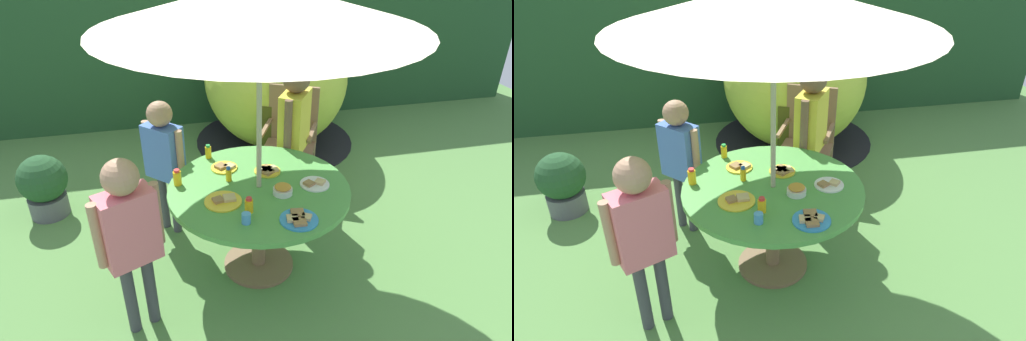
% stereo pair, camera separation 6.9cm
% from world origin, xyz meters
% --- Properties ---
extents(ground_plane, '(10.00, 10.00, 0.02)m').
position_xyz_m(ground_plane, '(0.00, 0.00, -0.01)').
color(ground_plane, '#548442').
extents(hedge_backdrop, '(9.00, 0.70, 1.94)m').
position_xyz_m(hedge_backdrop, '(0.00, 3.30, 0.97)').
color(hedge_backdrop, '#234C28').
rests_on(hedge_backdrop, ground_plane).
extents(garden_table, '(1.31, 1.31, 0.74)m').
position_xyz_m(garden_table, '(0.00, 0.00, 0.61)').
color(garden_table, brown).
rests_on(garden_table, ground_plane).
extents(patio_umbrella, '(2.03, 2.03, 2.12)m').
position_xyz_m(patio_umbrella, '(0.00, 0.00, 1.98)').
color(patio_umbrella, '#B7AD8C').
rests_on(patio_umbrella, ground_plane).
extents(wooden_chair, '(0.64, 0.63, 1.04)m').
position_xyz_m(wooden_chair, '(0.58, 1.13, 0.57)').
color(wooden_chair, brown).
rests_on(wooden_chair, ground_plane).
extents(dome_tent, '(2.23, 2.23, 1.61)m').
position_xyz_m(dome_tent, '(0.71, 2.22, 0.80)').
color(dome_tent, '#B2C63F').
rests_on(dome_tent, ground_plane).
extents(potted_plant, '(0.43, 0.43, 0.60)m').
position_xyz_m(potted_plant, '(-1.74, 1.12, 0.32)').
color(potted_plant, '#595960').
rests_on(potted_plant, ground_plane).
extents(child_in_yellow_shirt, '(0.36, 0.41, 1.38)m').
position_xyz_m(child_in_yellow_shirt, '(0.49, 0.75, 0.88)').
color(child_in_yellow_shirt, '#3F3F47').
rests_on(child_in_yellow_shirt, ground_plane).
extents(child_in_blue_shirt, '(0.34, 0.34, 1.20)m').
position_xyz_m(child_in_blue_shirt, '(-0.65, 0.64, 0.77)').
color(child_in_blue_shirt, '#3F3F47').
rests_on(child_in_blue_shirt, ground_plane).
extents(child_in_pink_shirt, '(0.40, 0.30, 1.27)m').
position_xyz_m(child_in_pink_shirt, '(-0.89, -0.41, 0.81)').
color(child_in_pink_shirt, '#3F3F47').
rests_on(child_in_pink_shirt, ground_plane).
extents(snack_bowl, '(0.14, 0.14, 0.07)m').
position_xyz_m(snack_bowl, '(0.14, -0.13, 0.77)').
color(snack_bowl, white).
rests_on(snack_bowl, garden_table).
extents(plate_mid_right, '(0.26, 0.26, 0.03)m').
position_xyz_m(plate_mid_right, '(-0.28, -0.14, 0.75)').
color(plate_mid_right, yellow).
rests_on(plate_mid_right, garden_table).
extents(plate_mid_left, '(0.20, 0.20, 0.03)m').
position_xyz_m(plate_mid_left, '(0.11, 0.19, 0.75)').
color(plate_mid_left, yellow).
rests_on(plate_mid_left, garden_table).
extents(plate_near_right, '(0.21, 0.21, 0.03)m').
position_xyz_m(plate_near_right, '(0.40, -0.07, 0.75)').
color(plate_near_right, white).
rests_on(plate_near_right, garden_table).
extents(plate_front_edge, '(0.25, 0.25, 0.03)m').
position_xyz_m(plate_front_edge, '(0.15, -0.46, 0.75)').
color(plate_front_edge, '#338CD8').
rests_on(plate_front_edge, garden_table).
extents(plate_far_right, '(0.21, 0.21, 0.03)m').
position_xyz_m(plate_far_right, '(-0.20, 0.32, 0.75)').
color(plate_far_right, yellow).
rests_on(plate_far_right, garden_table).
extents(juice_bottle_near_left, '(0.05, 0.05, 0.11)m').
position_xyz_m(juice_bottle_near_left, '(-0.30, 0.52, 0.79)').
color(juice_bottle_near_left, yellow).
rests_on(juice_bottle_near_left, garden_table).
extents(juice_bottle_far_left, '(0.06, 0.06, 0.12)m').
position_xyz_m(juice_bottle_far_left, '(-0.57, 0.16, 0.79)').
color(juice_bottle_far_left, yellow).
rests_on(juice_bottle_far_left, garden_table).
extents(juice_bottle_center_front, '(0.06, 0.06, 0.11)m').
position_xyz_m(juice_bottle_center_front, '(-0.14, -0.30, 0.79)').
color(juice_bottle_center_front, yellow).
rests_on(juice_bottle_center_front, garden_table).
extents(juice_bottle_center_back, '(0.04, 0.04, 0.11)m').
position_xyz_m(juice_bottle_center_back, '(-0.20, 0.13, 0.79)').
color(juice_bottle_center_back, yellow).
rests_on(juice_bottle_center_back, garden_table).
extents(cup_near, '(0.06, 0.06, 0.07)m').
position_xyz_m(cup_near, '(-0.18, -0.41, 0.77)').
color(cup_near, '#4C99D8').
rests_on(cup_near, garden_table).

